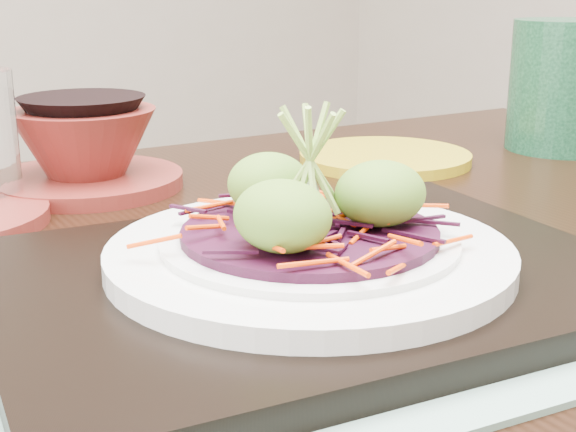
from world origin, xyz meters
TOP-DOWN VIEW (x-y plane):
  - dining_table at (-0.07, -0.07)m, footprint 1.37×1.01m
  - placemat at (-0.09, -0.11)m, footprint 0.49×0.42m
  - serving_tray at (-0.09, -0.11)m, footprint 0.42×0.35m
  - white_plate at (-0.09, -0.11)m, footprint 0.24×0.24m
  - cabbage_bed at (-0.09, -0.11)m, footprint 0.15×0.15m
  - carrot_julienne at (-0.09, -0.11)m, footprint 0.18×0.18m
  - guacamole_scoops at (-0.09, -0.11)m, footprint 0.13×0.12m
  - scallion_garnish at (-0.09, -0.11)m, footprint 0.06×0.06m
  - terracotta_bowl_set at (-0.07, 0.22)m, footprint 0.20×0.20m
  - yellow_plate at (0.21, 0.12)m, footprint 0.22×0.22m
  - green_jar at (0.42, 0.04)m, footprint 0.15×0.15m

SIDE VIEW (x-z plane):
  - dining_table at x=-0.07m, z-range 0.29..1.09m
  - placemat at x=-0.09m, z-range 0.79..0.80m
  - yellow_plate at x=0.21m, z-range 0.79..0.80m
  - serving_tray at x=-0.09m, z-range 0.80..0.81m
  - white_plate at x=-0.09m, z-range 0.81..0.83m
  - terracotta_bowl_set at x=-0.07m, z-range 0.79..0.86m
  - cabbage_bed at x=-0.09m, z-range 0.83..0.84m
  - carrot_julienne at x=-0.09m, z-range 0.84..0.85m
  - guacamole_scoops at x=-0.09m, z-range 0.83..0.88m
  - green_jar at x=0.42m, z-range 0.79..0.93m
  - scallion_garnish at x=-0.09m, z-range 0.83..0.91m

